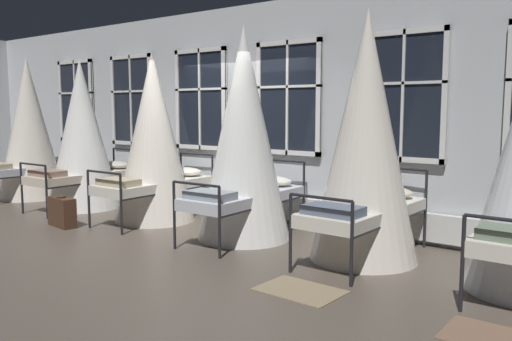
# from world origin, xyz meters

# --- Properties ---
(ground) EXTENTS (27.47, 27.47, 0.00)m
(ground) POSITION_xyz_m (0.00, 0.00, 0.00)
(ground) COLOR brown
(back_wall_with_windows) EXTENTS (14.74, 0.10, 3.38)m
(back_wall_with_windows) POSITION_xyz_m (0.00, 1.08, 1.69)
(back_wall_with_windows) COLOR silver
(back_wall_with_windows) RESTS_ON ground
(window_bank) EXTENTS (10.11, 0.10, 2.70)m
(window_bank) POSITION_xyz_m (0.00, 0.96, 1.11)
(window_bank) COLOR black
(window_bank) RESTS_ON ground
(cot_first) EXTENTS (1.26, 1.98, 2.75)m
(cot_first) POSITION_xyz_m (-4.50, -0.09, 1.33)
(cot_first) COLOR black
(cot_first) RESTS_ON ground
(cot_second) EXTENTS (1.26, 1.97, 2.62)m
(cot_second) POSITION_xyz_m (-2.74, -0.11, 1.27)
(cot_second) COLOR black
(cot_second) RESTS_ON ground
(cot_third) EXTENTS (1.26, 1.96, 2.64)m
(cot_third) POSITION_xyz_m (-0.91, -0.08, 1.27)
(cot_third) COLOR black
(cot_third) RESTS_ON ground
(cot_fourth) EXTENTS (1.26, 1.97, 2.86)m
(cot_fourth) POSITION_xyz_m (0.94, -0.14, 1.38)
(cot_fourth) COLOR black
(cot_fourth) RESTS_ON ground
(cot_fifth) EXTENTS (1.26, 1.98, 2.88)m
(cot_fifth) POSITION_xyz_m (2.68, -0.09, 1.39)
(cot_fifth) COLOR black
(cot_fifth) RESTS_ON ground
(rug_fifth) EXTENTS (0.82, 0.59, 0.01)m
(rug_fifth) POSITION_xyz_m (2.69, -1.47, 0.01)
(rug_fifth) COLOR #8E7A5B
(rug_fifth) RESTS_ON ground
(rug_sixth) EXTENTS (0.80, 0.56, 0.01)m
(rug_sixth) POSITION_xyz_m (4.49, -1.47, 0.01)
(rug_sixth) COLOR brown
(rug_sixth) RESTS_ON ground
(suitcase_dark) EXTENTS (0.58, 0.28, 0.47)m
(suitcase_dark) POSITION_xyz_m (-1.67, -1.24, 0.22)
(suitcase_dark) COLOR #472D1E
(suitcase_dark) RESTS_ON ground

